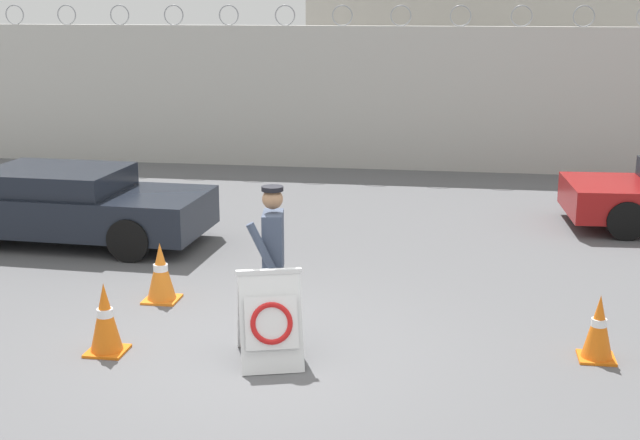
{
  "coord_description": "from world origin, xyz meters",
  "views": [
    {
      "loc": [
        2.09,
        -9.01,
        3.76
      ],
      "look_at": [
        0.41,
        1.4,
        1.15
      ],
      "focal_mm": 50.0,
      "sensor_mm": 36.0,
      "label": 1
    }
  ],
  "objects_px": {
    "barricade_sign": "(270,317)",
    "security_guard": "(273,256)",
    "parked_car_front_coupe": "(68,204)",
    "traffic_cone_mid": "(599,328)",
    "traffic_cone_far": "(161,272)",
    "traffic_cone_near": "(105,318)"
  },
  "relations": [
    {
      "from": "barricade_sign",
      "to": "security_guard",
      "type": "xyz_separation_m",
      "value": [
        -0.08,
        0.58,
        0.5
      ]
    },
    {
      "from": "security_guard",
      "to": "parked_car_front_coupe",
      "type": "height_order",
      "value": "security_guard"
    },
    {
      "from": "barricade_sign",
      "to": "traffic_cone_mid",
      "type": "height_order",
      "value": "barricade_sign"
    },
    {
      "from": "security_guard",
      "to": "traffic_cone_far",
      "type": "height_order",
      "value": "security_guard"
    },
    {
      "from": "traffic_cone_far",
      "to": "security_guard",
      "type": "bearing_deg",
      "value": -33.72
    },
    {
      "from": "traffic_cone_near",
      "to": "parked_car_front_coupe",
      "type": "xyz_separation_m",
      "value": [
        -2.38,
        4.3,
        0.22
      ]
    },
    {
      "from": "traffic_cone_near",
      "to": "traffic_cone_far",
      "type": "xyz_separation_m",
      "value": [
        0.02,
        1.77,
        -0.02
      ]
    },
    {
      "from": "traffic_cone_near",
      "to": "traffic_cone_far",
      "type": "relative_size",
      "value": 1.04
    },
    {
      "from": "traffic_cone_near",
      "to": "traffic_cone_mid",
      "type": "bearing_deg",
      "value": 7.08
    },
    {
      "from": "security_guard",
      "to": "barricade_sign",
      "type": "bearing_deg",
      "value": -0.2
    },
    {
      "from": "traffic_cone_near",
      "to": "traffic_cone_mid",
      "type": "relative_size",
      "value": 1.1
    },
    {
      "from": "barricade_sign",
      "to": "traffic_cone_near",
      "type": "bearing_deg",
      "value": 163.76
    },
    {
      "from": "security_guard",
      "to": "traffic_cone_far",
      "type": "relative_size",
      "value": 2.34
    },
    {
      "from": "barricade_sign",
      "to": "traffic_cone_mid",
      "type": "relative_size",
      "value": 1.4
    },
    {
      "from": "traffic_cone_near",
      "to": "traffic_cone_mid",
      "type": "xyz_separation_m",
      "value": [
        5.28,
        0.66,
        -0.04
      ]
    },
    {
      "from": "traffic_cone_mid",
      "to": "barricade_sign",
      "type": "bearing_deg",
      "value": -169.9
    },
    {
      "from": "security_guard",
      "to": "traffic_cone_mid",
      "type": "height_order",
      "value": "security_guard"
    },
    {
      "from": "barricade_sign",
      "to": "parked_car_front_coupe",
      "type": "relative_size",
      "value": 0.23
    },
    {
      "from": "traffic_cone_near",
      "to": "traffic_cone_mid",
      "type": "distance_m",
      "value": 5.32
    },
    {
      "from": "traffic_cone_near",
      "to": "traffic_cone_far",
      "type": "distance_m",
      "value": 1.77
    },
    {
      "from": "barricade_sign",
      "to": "traffic_cone_near",
      "type": "distance_m",
      "value": 1.83
    },
    {
      "from": "barricade_sign",
      "to": "parked_car_front_coupe",
      "type": "bearing_deg",
      "value": 117.1
    }
  ]
}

